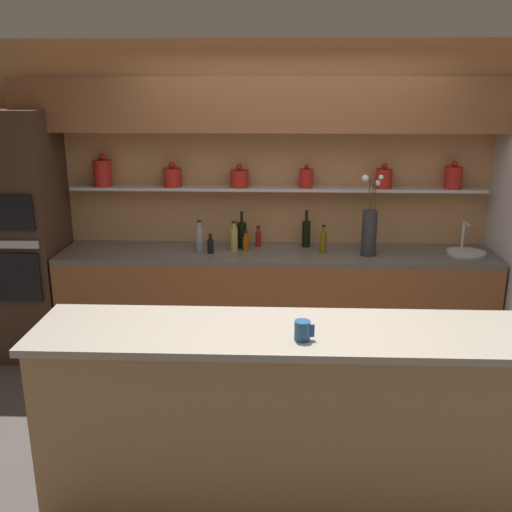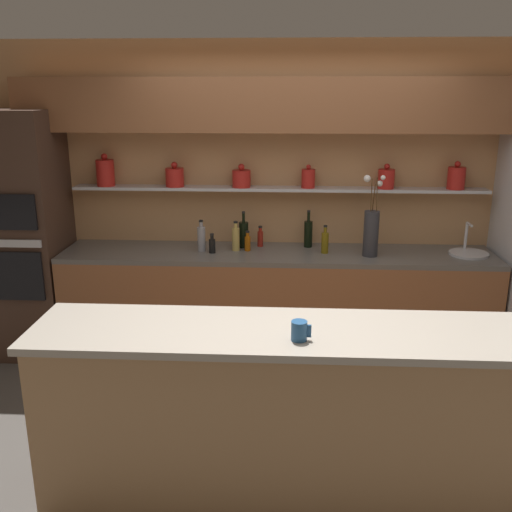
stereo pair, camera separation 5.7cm
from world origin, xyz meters
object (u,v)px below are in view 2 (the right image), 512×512
at_px(bottle_sauce_0, 212,245).
at_px(bottle_spirit_3, 236,238).
at_px(bottle_spirit_2, 201,238).
at_px(bottle_sauce_4, 248,242).
at_px(bottle_wine_5, 308,233).
at_px(coffee_mug, 299,331).
at_px(flower_vase, 371,231).
at_px(bottle_wine_1, 244,234).
at_px(oven_tower, 22,236).
at_px(sink_fixture, 469,252).
at_px(bottle_sauce_6, 260,238).
at_px(bottle_oil_7, 325,242).

bearing_deg(bottle_sauce_0, bottle_spirit_3, 24.58).
distance_m(bottle_spirit_2, bottle_spirit_3, 0.28).
distance_m(bottle_sauce_4, bottle_wine_5, 0.53).
bearing_deg(coffee_mug, flower_vase, 71.98).
relative_size(bottle_wine_1, coffee_mug, 3.11).
height_order(oven_tower, bottle_wine_1, oven_tower).
distance_m(sink_fixture, bottle_wine_5, 1.31).
distance_m(bottle_sauce_6, coffee_mug, 2.11).
height_order(sink_fixture, bottle_wine_1, bottle_wine_1).
relative_size(bottle_sauce_0, bottle_spirit_2, 0.63).
height_order(bottle_sauce_4, bottle_sauce_6, bottle_sauce_6).
xyz_separation_m(bottle_sauce_4, coffee_mug, (0.39, -1.94, 0.08)).
distance_m(bottle_sauce_0, coffee_mug, 1.98).
bearing_deg(bottle_spirit_2, bottle_wine_5, 10.92).
xyz_separation_m(bottle_spirit_3, bottle_sauce_4, (0.10, -0.01, -0.03)).
xyz_separation_m(bottle_spirit_3, bottle_wine_5, (0.60, 0.14, 0.02)).
relative_size(bottle_spirit_2, bottle_wine_5, 0.82).
bearing_deg(bottle_spirit_2, bottle_sauce_0, -31.16).
distance_m(bottle_spirit_3, bottle_oil_7, 0.73).
bearing_deg(bottle_oil_7, sink_fixture, 0.89).
bearing_deg(bottle_sauce_4, bottle_spirit_3, 176.83).
xyz_separation_m(sink_fixture, bottle_wine_5, (-1.29, 0.17, 0.10)).
relative_size(flower_vase, bottle_spirit_2, 2.52).
relative_size(bottle_sauce_4, bottle_wine_5, 0.54).
bearing_deg(bottle_wine_1, sink_fixture, -3.71).
bearing_deg(bottle_wine_5, bottle_spirit_2, -169.08).
bearing_deg(bottle_oil_7, bottle_spirit_2, 179.28).
xyz_separation_m(bottle_spirit_3, bottle_sauce_6, (0.20, 0.14, -0.03)).
bearing_deg(coffee_mug, bottle_oil_7, 82.72).
distance_m(oven_tower, coffee_mug, 2.98).
bearing_deg(bottle_spirit_2, sink_fixture, 0.14).
bearing_deg(bottle_wine_1, oven_tower, -175.96).
height_order(flower_vase, bottle_spirit_3, flower_vase).
height_order(bottle_oil_7, coffee_mug, bottle_oil_7).
height_order(sink_fixture, bottle_wine_5, bottle_wine_5).
relative_size(flower_vase, bottle_oil_7, 2.81).
bearing_deg(bottle_wine_5, bottle_oil_7, -54.55).
xyz_separation_m(bottle_oil_7, coffee_mug, (-0.24, -1.91, 0.06)).
height_order(sink_fixture, bottle_oil_7, sink_fixture).
bearing_deg(coffee_mug, bottle_wine_5, 86.91).
bearing_deg(bottle_spirit_2, bottle_oil_7, -0.72).
distance_m(bottle_wine_5, bottle_sauce_6, 0.41).
relative_size(bottle_sauce_0, bottle_sauce_4, 0.96).
relative_size(bottle_spirit_3, coffee_mug, 2.48).
relative_size(bottle_spirit_2, bottle_sauce_4, 1.54).
xyz_separation_m(bottle_sauce_4, bottle_oil_7, (0.63, -0.03, 0.02)).
xyz_separation_m(flower_vase, bottle_oil_7, (-0.36, 0.06, -0.12)).
xyz_separation_m(oven_tower, sink_fixture, (3.69, 0.01, -0.09)).
bearing_deg(flower_vase, bottle_sauce_4, 174.77).
relative_size(bottle_wine_1, bottle_spirit_2, 1.19).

